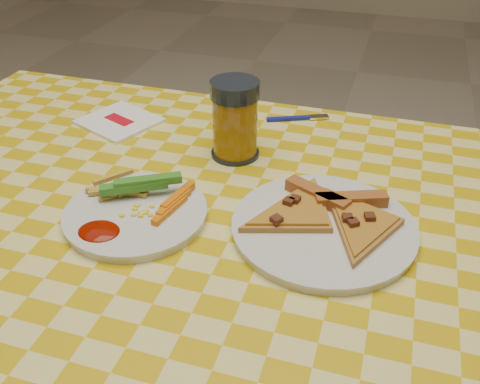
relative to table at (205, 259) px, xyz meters
name	(u,v)px	position (x,y,z in m)	size (l,w,h in m)	color
table	(205,259)	(0.00, 0.00, 0.00)	(1.28, 0.88, 0.76)	white
plate_left	(136,215)	(-0.10, -0.02, 0.08)	(0.21, 0.21, 0.01)	silver
plate_right	(323,229)	(0.18, 0.03, 0.08)	(0.26, 0.26, 0.01)	silver
fries_veggies	(134,199)	(-0.11, -0.01, 0.10)	(0.18, 0.17, 0.04)	gold
pizza_slices	(328,215)	(0.18, 0.04, 0.09)	(0.29, 0.24, 0.02)	#B66C38
drink_glass	(235,120)	(-0.01, 0.20, 0.14)	(0.09, 0.09, 0.14)	black
napkin	(119,121)	(-0.27, 0.26, 0.08)	(0.17, 0.17, 0.01)	white
fork	(299,118)	(0.06, 0.38, 0.08)	(0.12, 0.06, 0.01)	navy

